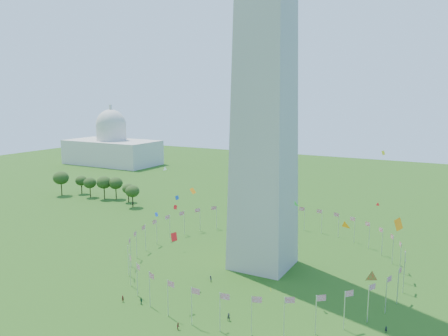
{
  "coord_description": "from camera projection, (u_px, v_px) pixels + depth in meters",
  "views": [
    {
      "loc": [
        49.99,
        -66.9,
        51.12
      ],
      "look_at": [
        -5.28,
        35.0,
        31.87
      ],
      "focal_mm": 35.0,
      "sensor_mm": 36.0,
      "label": 1
    }
  ],
  "objects": [
    {
      "name": "capitol_building",
      "position": [
        111.0,
        134.0,
        326.87
      ],
      "size": [
        70.0,
        35.0,
        46.0
      ],
      "primitive_type": null,
      "color": "beige",
      "rests_on": "ground"
    },
    {
      "name": "kites_aloft",
      "position": [
        268.0,
        231.0,
        98.31
      ],
      "size": [
        100.14,
        71.2,
        34.29
      ],
      "color": "orange",
      "rests_on": "ground"
    },
    {
      "name": "flag_ring",
      "position": [
        263.0,
        251.0,
        132.52
      ],
      "size": [
        80.24,
        80.24,
        9.0
      ],
      "color": "silver",
      "rests_on": "ground"
    },
    {
      "name": "tree_line_west",
      "position": [
        97.0,
        188.0,
        218.2
      ],
      "size": [
        55.64,
        15.53,
        12.4
      ],
      "color": "#30511B",
      "rests_on": "ground"
    }
  ]
}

